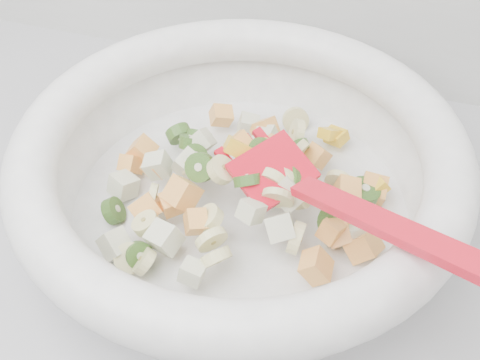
% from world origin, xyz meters
% --- Properties ---
extents(mixing_bowl, '(0.41, 0.38, 0.14)m').
position_xyz_m(mixing_bowl, '(-0.17, 1.49, 0.96)').
color(mixing_bowl, white).
rests_on(mixing_bowl, counter).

